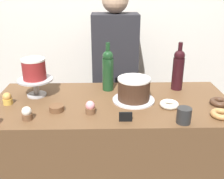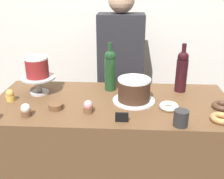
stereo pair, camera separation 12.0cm
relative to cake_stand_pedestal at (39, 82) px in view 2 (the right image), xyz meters
name	(u,v)px [view 2 (the right image)]	position (x,y,z in m)	size (l,w,h in m)	color
back_wall	(118,21)	(0.49, 0.80, 0.29)	(6.00, 0.05, 2.60)	silver
display_counter	(112,163)	(0.49, -0.10, -0.55)	(1.48, 0.66, 0.93)	brown
cake_stand_pedestal	(39,82)	(0.00, 0.00, 0.00)	(0.22, 0.22, 0.12)	#B2B2B7
white_layer_cake	(37,67)	(0.00, 0.00, 0.10)	(0.15, 0.15, 0.13)	maroon
silver_serving_platter	(134,100)	(0.62, -0.09, -0.07)	(0.26, 0.26, 0.01)	silver
chocolate_round_cake	(134,89)	(0.62, -0.09, 0.00)	(0.20, 0.20, 0.14)	#3D2619
wine_bottle_green	(110,69)	(0.46, 0.09, 0.07)	(0.08, 0.08, 0.33)	#193D1E
wine_bottle_dark_red	(182,71)	(0.94, 0.09, 0.07)	(0.08, 0.08, 0.33)	black
cupcake_vanilla	(26,110)	(0.03, -0.32, -0.04)	(0.06, 0.06, 0.07)	brown
cupcake_caramel	(10,95)	(-0.14, -0.13, -0.04)	(0.06, 0.06, 0.07)	gold
cupcake_strawberry	(88,107)	(0.36, -0.26, -0.04)	(0.06, 0.06, 0.07)	brown
donut_sugar	(169,106)	(0.82, -0.19, -0.06)	(0.11, 0.11, 0.03)	silver
donut_chocolate	(222,106)	(1.13, -0.16, -0.06)	(0.11, 0.11, 0.03)	#472D1E
donut_maple	(221,118)	(1.08, -0.32, -0.06)	(0.11, 0.11, 0.03)	#B27F47
cookie_stack	(56,106)	(0.17, -0.23, -0.06)	(0.08, 0.08, 0.03)	brown
price_sign_chalkboard	(122,117)	(0.55, -0.36, -0.05)	(0.07, 0.01, 0.05)	black
coffee_cup_ceramic	(181,118)	(0.86, -0.38, -0.04)	(0.08, 0.08, 0.09)	#282828
barista_figure	(120,83)	(0.52, 0.47, -0.17)	(0.36, 0.22, 1.60)	black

